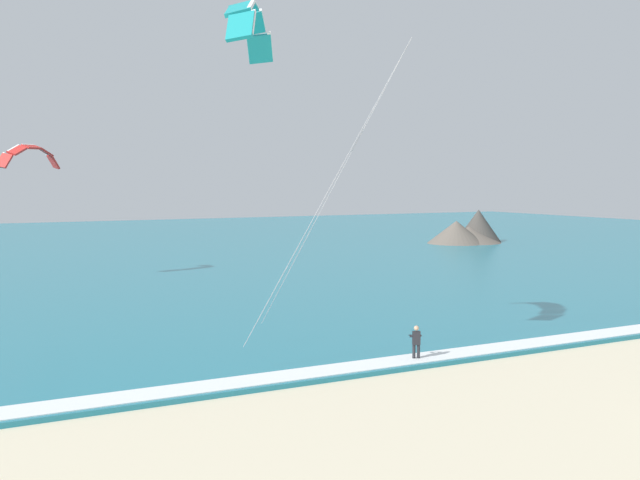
% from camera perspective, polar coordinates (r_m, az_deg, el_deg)
% --- Properties ---
extents(sea, '(200.00, 120.00, 0.20)m').
position_cam_1_polar(sea, '(88.94, -11.91, -0.58)').
color(sea, teal).
rests_on(sea, ground).
extents(surf_foam, '(200.00, 1.60, 0.04)m').
position_cam_1_polar(surf_foam, '(36.10, 13.93, -8.03)').
color(surf_foam, white).
rests_on(surf_foam, sea).
extents(surfboard, '(0.97, 1.46, 0.09)m').
position_cam_1_polar(surfboard, '(33.19, 7.43, -9.39)').
color(surfboard, white).
rests_on(surfboard, ground).
extents(kitesurfer, '(0.66, 0.65, 1.69)m').
position_cam_1_polar(kitesurfer, '(33.00, 7.44, -7.85)').
color(kitesurfer, '#232328').
rests_on(kitesurfer, ground).
extents(kite_primary, '(8.02, 6.17, 14.49)m').
position_cam_1_polar(kite_primary, '(33.27, -5.48, 16.24)').
color(kite_primary, teal).
extents(kite_distant, '(4.98, 3.49, 1.95)m').
position_cam_1_polar(kite_distant, '(61.88, -21.48, 6.20)').
color(kite_distant, red).
extents(headland_right, '(10.71, 8.78, 4.33)m').
position_cam_1_polar(headland_right, '(94.67, 11.33, 0.63)').
color(headland_right, '#665B51').
rests_on(headland_right, ground).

